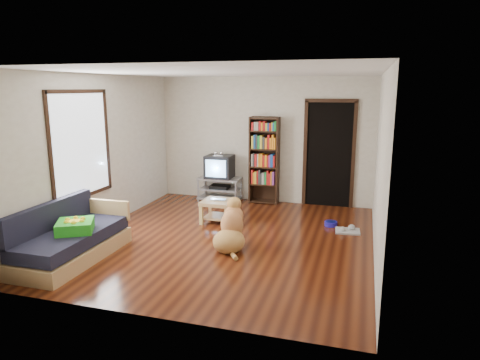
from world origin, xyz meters
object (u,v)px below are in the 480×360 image
(dog_bowl, at_px, (331,224))
(coffee_table, at_px, (218,207))
(crt_tv, at_px, (220,166))
(laptop, at_px, (217,200))
(sofa, at_px, (70,241))
(green_cushion, at_px, (75,226))
(bookshelf, at_px, (264,156))
(grey_rag, at_px, (348,231))
(tv_stand, at_px, (220,188))
(dog, at_px, (231,230))

(dog_bowl, xyz_separation_m, coffee_table, (-1.97, -0.34, 0.24))
(crt_tv, relative_size, coffee_table, 1.05)
(laptop, xyz_separation_m, sofa, (-1.44, -2.16, -0.15))
(green_cushion, bearing_deg, sofa, 137.19)
(crt_tv, height_order, bookshelf, bookshelf)
(green_cushion, bearing_deg, laptop, 29.88)
(green_cushion, xyz_separation_m, dog_bowl, (3.29, 2.56, -0.46))
(green_cushion, height_order, laptop, green_cushion)
(laptop, distance_m, crt_tv, 1.60)
(dog_bowl, height_order, grey_rag, dog_bowl)
(sofa, height_order, coffee_table, sofa)
(laptop, xyz_separation_m, tv_stand, (-0.47, 1.47, -0.14))
(sofa, bearing_deg, bookshelf, 62.68)
(crt_tv, relative_size, dog, 0.63)
(crt_tv, bearing_deg, dog_bowl, -24.73)
(tv_stand, xyz_separation_m, coffee_table, (0.47, -1.44, 0.01))
(green_cushion, distance_m, coffee_table, 2.59)
(crt_tv, distance_m, bookshelf, 0.99)
(grey_rag, distance_m, tv_stand, 3.07)
(sofa, bearing_deg, coffee_table, 56.73)
(grey_rag, distance_m, sofa, 4.36)
(dog, bearing_deg, coffee_table, 117.89)
(laptop, height_order, tv_stand, tv_stand)
(coffee_table, bearing_deg, dog, -62.11)
(tv_stand, xyz_separation_m, sofa, (-0.97, -3.63, -0.01))
(dog_bowl, xyz_separation_m, tv_stand, (-2.44, 1.10, 0.23))
(dog_bowl, relative_size, tv_stand, 0.24)
(bookshelf, relative_size, dog, 1.96)
(laptop, xyz_separation_m, dog_bowl, (1.97, 0.37, -0.37))
(grey_rag, height_order, sofa, sofa)
(laptop, bearing_deg, dog, -65.49)
(crt_tv, bearing_deg, sofa, -104.93)
(dog_bowl, bearing_deg, coffee_table, -170.34)
(dog_bowl, xyz_separation_m, sofa, (-3.41, -2.53, 0.22))
(green_cushion, height_order, coffee_table, green_cushion)
(tv_stand, bearing_deg, laptop, -72.41)
(sofa, bearing_deg, dog, 26.91)
(laptop, xyz_separation_m, grey_rag, (2.27, 0.12, -0.40))
(grey_rag, bearing_deg, dog, -143.33)
(green_cushion, bearing_deg, dog_bowl, 8.71)
(bookshelf, bearing_deg, tv_stand, -174.37)
(grey_rag, xyz_separation_m, coffee_table, (-2.27, -0.09, 0.27))
(laptop, relative_size, grey_rag, 0.71)
(dog_bowl, relative_size, dog, 0.24)
(dog_bowl, distance_m, grey_rag, 0.39)
(green_cushion, relative_size, laptop, 1.64)
(coffee_table, relative_size, dog, 0.60)
(dog, bearing_deg, crt_tv, 112.38)
(grey_rag, xyz_separation_m, tv_stand, (-2.74, 1.35, 0.25))
(bookshelf, relative_size, sofa, 1.00)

